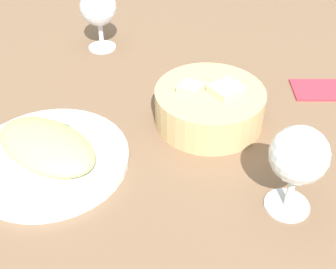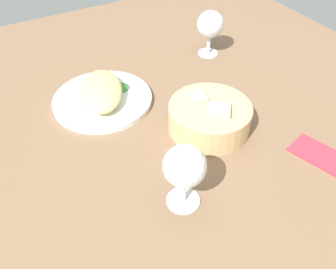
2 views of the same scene
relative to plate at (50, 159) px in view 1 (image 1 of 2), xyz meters
The scene contains 8 objects.
ground_plane 17.65cm from the plate, 36.53° to the left, with size 140.00×140.00×2.00cm, color brown.
plate is the anchor object (origin of this frame).
omelette 2.74cm from the plate, ahead, with size 17.74×10.06×4.09cm, color #DFD177.
lettuce_garnish 5.90cm from the plate, 105.52° to the left, with size 4.78×4.78×1.29cm, color #3C7C36.
bread_basket 27.33cm from the plate, 39.65° to the left, with size 18.31×18.31×7.52cm.
wine_glass_near 36.67cm from the plate, ahead, with size 7.65×7.65×13.34cm.
wine_glass_far 37.63cm from the plate, 100.98° to the left, with size 7.59×7.59×13.05cm.
folded_napkin 51.13cm from the plate, 39.84° to the left, with size 11.00×7.00×0.80cm, color #D82F40.
Camera 1 is at (18.04, -53.41, 47.02)cm, focal length 47.86 mm.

